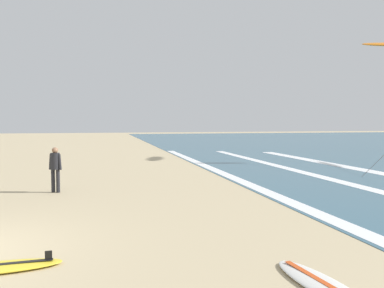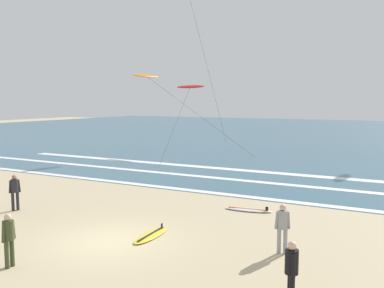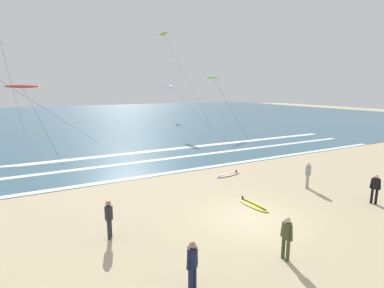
# 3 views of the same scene
# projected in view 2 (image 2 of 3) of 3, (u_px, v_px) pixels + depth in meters

# --- Properties ---
(ground_plane) EXTENTS (160.00, 160.00, 0.00)m
(ground_plane) POSITION_uv_depth(u_px,v_px,m) (108.00, 241.00, 14.44)
(ground_plane) COLOR tan
(ocean_surface) EXTENTS (140.00, 90.00, 0.01)m
(ocean_surface) POSITION_uv_depth(u_px,v_px,m) (341.00, 134.00, 61.13)
(ocean_surface) COLOR #386075
(ocean_surface) RESTS_ON ground
(wave_foam_shoreline) EXTENTS (46.69, 0.54, 0.01)m
(wave_foam_shoreline) POSITION_uv_depth(u_px,v_px,m) (200.00, 191.00, 22.28)
(wave_foam_shoreline) COLOR white
(wave_foam_shoreline) RESTS_ON ocean_surface
(wave_foam_mid_break) EXTENTS (45.67, 0.62, 0.01)m
(wave_foam_mid_break) POSITION_uv_depth(u_px,v_px,m) (240.00, 180.00, 25.39)
(wave_foam_mid_break) COLOR white
(wave_foam_mid_break) RESTS_ON ocean_surface
(wave_foam_outer_break) EXTENTS (44.67, 0.89, 0.01)m
(wave_foam_outer_break) POSITION_uv_depth(u_px,v_px,m) (278.00, 173.00, 27.83)
(wave_foam_outer_break) COLOR white
(wave_foam_outer_break) RESTS_ON ocean_surface
(surfer_mid_group) EXTENTS (0.32, 0.49, 1.60)m
(surfer_mid_group) POSITION_uv_depth(u_px,v_px,m) (291.00, 268.00, 9.73)
(surfer_mid_group) COLOR black
(surfer_mid_group) RESTS_ON ground
(surfer_right_near) EXTENTS (0.32, 0.49, 1.60)m
(surfer_right_near) POSITION_uv_depth(u_px,v_px,m) (15.00, 189.00, 18.36)
(surfer_right_near) COLOR #232328
(surfer_right_near) RESTS_ON ground
(surfer_left_far) EXTENTS (0.49, 0.32, 1.60)m
(surfer_left_far) POSITION_uv_depth(u_px,v_px,m) (283.00, 224.00, 13.17)
(surfer_left_far) COLOR gray
(surfer_left_far) RESTS_ON ground
(surfer_foreground_main) EXTENTS (0.32, 0.51, 1.60)m
(surfer_foreground_main) POSITION_uv_depth(u_px,v_px,m) (9.00, 235.00, 12.08)
(surfer_foreground_main) COLOR #384223
(surfer_foreground_main) RESTS_ON ground
(surfboard_right_spare) EXTENTS (0.72, 2.13, 0.25)m
(surfboard_right_spare) POSITION_uv_depth(u_px,v_px,m) (151.00, 235.00, 14.94)
(surfboard_right_spare) COLOR yellow
(surfboard_right_spare) RESTS_ON ground
(surfboard_near_water) EXTENTS (2.16, 0.87, 0.25)m
(surfboard_near_water) POSITION_uv_depth(u_px,v_px,m) (248.00, 210.00, 18.42)
(surfboard_near_water) COLOR silver
(surfboard_near_water) RESTS_ON ground
(kite_orange_high_right) EXTENTS (9.27, 5.58, 7.22)m
(kite_orange_high_right) POSITION_uv_depth(u_px,v_px,m) (146.00, 76.00, 35.92)
(kite_orange_high_right) COLOR orange
(kite_orange_high_right) RESTS_ON ground
(kite_red_mid_center) EXTENTS (4.23, 10.35, 6.39)m
(kite_red_mid_center) POSITION_uv_depth(u_px,v_px,m) (190.00, 87.00, 39.34)
(kite_red_mid_center) COLOR red
(kite_red_mid_center) RESTS_ON ground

